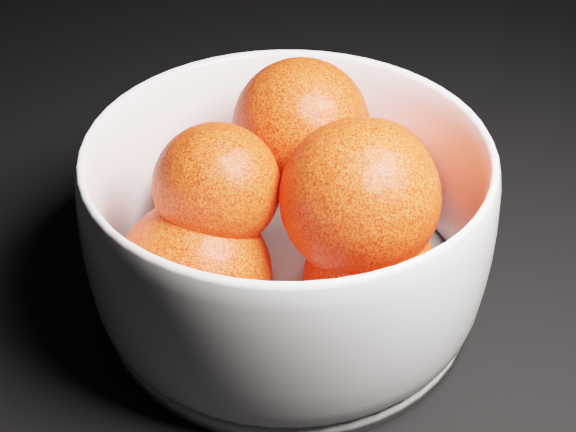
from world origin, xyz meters
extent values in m
cylinder|color=white|center=(0.25, 0.04, 0.01)|extent=(0.24, 0.24, 0.01)
sphere|color=#FF2F0D|center=(0.31, 0.08, 0.06)|extent=(0.09, 0.09, 0.09)
sphere|color=#FF2F0D|center=(0.21, 0.10, 0.06)|extent=(0.07, 0.07, 0.07)
sphere|color=#FF2F0D|center=(0.19, 0.01, 0.06)|extent=(0.09, 0.09, 0.09)
sphere|color=#FF2F0D|center=(0.29, -0.01, 0.06)|extent=(0.08, 0.08, 0.08)
sphere|color=#FF2F0D|center=(0.27, 0.08, 0.10)|extent=(0.09, 0.09, 0.09)
sphere|color=#FF2F0D|center=(0.21, 0.03, 0.10)|extent=(0.07, 0.07, 0.07)
sphere|color=#FF2F0D|center=(0.28, 0.00, 0.10)|extent=(0.09, 0.09, 0.09)
camera|label=1|loc=(0.18, -0.34, 0.37)|focal=50.00mm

